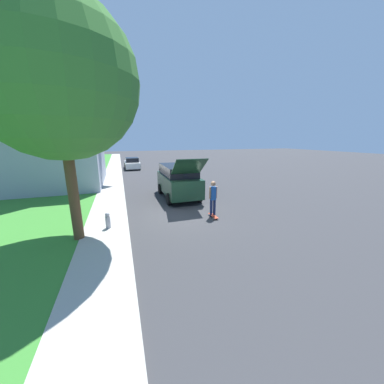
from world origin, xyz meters
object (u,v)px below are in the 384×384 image
object	(u,v)px
skateboarder	(213,197)
skateboard	(213,216)
suv_parked	(178,180)
lawn_tree_near	(57,80)
fire_hydrant	(108,221)
car_down_street	(132,163)

from	to	relation	value
skateboarder	skateboard	xyz separation A→B (m)	(-0.04, -0.17, -0.91)
suv_parked	skateboard	distance (m)	4.29
lawn_tree_near	fire_hydrant	size ratio (longest dim) A/B	11.98
suv_parked	skateboarder	bearing A→B (deg)	-80.11
skateboarder	skateboard	bearing A→B (deg)	-102.75
lawn_tree_near	fire_hydrant	distance (m)	5.26
suv_parked	fire_hydrant	distance (m)	5.84
fire_hydrant	car_down_street	bearing A→B (deg)	83.68
skateboarder	fire_hydrant	size ratio (longest dim) A/B	2.64
lawn_tree_near	skateboard	size ratio (longest dim) A/B	9.80
lawn_tree_near	skateboarder	xyz separation A→B (m)	(5.83, 0.75, -4.56)
car_down_street	lawn_tree_near	bearing A→B (deg)	-98.97
skateboard	fire_hydrant	size ratio (longest dim) A/B	1.22
suv_parked	skateboard	size ratio (longest dim) A/B	6.30
suv_parked	car_down_street	size ratio (longest dim) A/B	1.19
suv_parked	car_down_street	xyz separation A→B (m)	(-1.99, 15.29, -0.47)
car_down_street	fire_hydrant	distance (m)	19.48
fire_hydrant	skateboard	bearing A→B (deg)	-0.50
suv_parked	fire_hydrant	size ratio (longest dim) A/B	7.71
lawn_tree_near	skateboard	xyz separation A→B (m)	(5.79, 0.58, -5.47)
car_down_street	skateboarder	distance (m)	19.43
suv_parked	fire_hydrant	bearing A→B (deg)	-135.43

